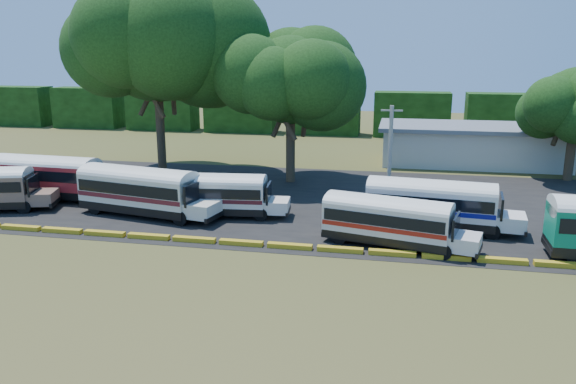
% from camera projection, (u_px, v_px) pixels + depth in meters
% --- Properties ---
extents(ground, '(160.00, 160.00, 0.00)m').
position_uv_depth(ground, '(212.00, 249.00, 33.29)').
color(ground, '#384316').
rests_on(ground, ground).
extents(asphalt_strip, '(64.00, 24.00, 0.02)m').
position_uv_depth(asphalt_strip, '(274.00, 199.00, 44.50)').
color(asphalt_strip, black).
rests_on(asphalt_strip, ground).
extents(curb, '(53.70, 0.45, 0.30)m').
position_uv_depth(curb, '(218.00, 241.00, 34.21)').
color(curb, gold).
rests_on(curb, ground).
extents(terminal_building, '(19.00, 9.00, 4.00)m').
position_uv_depth(terminal_building, '(473.00, 144.00, 57.85)').
color(terminal_building, beige).
rests_on(terminal_building, ground).
extents(treeline_backdrop, '(130.00, 4.00, 6.00)m').
position_uv_depth(treeline_backdrop, '(324.00, 113.00, 78.16)').
color(treeline_backdrop, black).
rests_on(treeline_backdrop, ground).
extents(bus_red, '(10.65, 3.17, 3.46)m').
position_uv_depth(bus_red, '(49.00, 175.00, 44.02)').
color(bus_red, black).
rests_on(bus_red, ground).
extents(bus_cream_west, '(10.91, 4.58, 3.49)m').
position_uv_depth(bus_cream_west, '(141.00, 188.00, 39.66)').
color(bus_cream_west, black).
rests_on(bus_cream_west, ground).
extents(bus_cream_east, '(9.52, 3.22, 3.07)m').
position_uv_depth(bus_cream_east, '(215.00, 192.00, 39.56)').
color(bus_cream_east, black).
rests_on(bus_cream_east, ground).
extents(bus_white_red, '(9.49, 4.39, 3.03)m').
position_uv_depth(bus_white_red, '(390.00, 219.00, 33.43)').
color(bus_white_red, black).
rests_on(bus_white_red, ground).
extents(bus_white_blue, '(10.25, 3.56, 3.30)m').
position_uv_depth(bus_white_blue, '(434.00, 202.00, 36.61)').
color(bus_white_blue, black).
rests_on(bus_white_blue, ground).
extents(tree_west, '(14.86, 14.86, 17.74)m').
position_uv_depth(tree_west, '(155.00, 41.00, 50.36)').
color(tree_west, '#322719').
rests_on(tree_west, ground).
extents(tree_center, '(10.25, 10.25, 12.71)m').
position_uv_depth(tree_center, '(291.00, 81.00, 48.16)').
color(tree_center, '#322719').
rests_on(tree_center, ground).
extents(utility_pole, '(1.60, 0.30, 7.51)m').
position_uv_depth(utility_pole, '(390.00, 154.00, 42.30)').
color(utility_pole, gray).
rests_on(utility_pole, ground).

